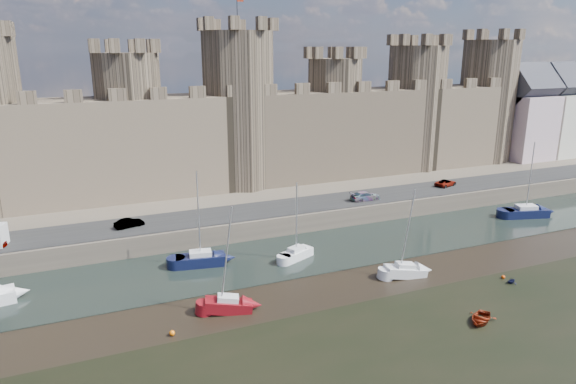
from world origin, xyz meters
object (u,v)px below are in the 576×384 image
at_px(car_2, 365,196).
at_px(car_3, 446,183).
at_px(sailboat_2, 296,253).
at_px(car_1, 129,223).
at_px(sailboat_4, 228,304).
at_px(sailboat_3, 526,212).
at_px(sailboat_5, 405,270).
at_px(sailboat_1, 201,259).

distance_m(car_2, car_3, 15.48).
bearing_deg(sailboat_2, car_2, 9.47).
bearing_deg(sailboat_2, car_1, 122.74).
height_order(car_2, sailboat_4, sailboat_4).
distance_m(car_2, sailboat_3, 22.91).
distance_m(sailboat_4, sailboat_5, 19.21).
bearing_deg(car_2, car_3, -83.38).
relative_size(car_1, sailboat_1, 0.32).
xyz_separation_m(car_1, sailboat_2, (16.93, -10.98, -2.32)).
height_order(sailboat_3, sailboat_5, sailboat_3).
relative_size(car_1, sailboat_5, 0.36).
xyz_separation_m(car_1, sailboat_5, (25.64, -19.54, -2.37)).
distance_m(sailboat_2, sailboat_3, 35.97).
height_order(sailboat_2, sailboat_5, sailboat_5).
height_order(car_3, sailboat_4, sailboat_4).
bearing_deg(car_1, sailboat_3, -115.39).
relative_size(car_1, sailboat_3, 0.32).
bearing_deg(car_1, car_3, -104.04).
xyz_separation_m(car_1, sailboat_4, (6.42, -19.62, -2.33)).
bearing_deg(sailboat_5, car_2, 80.94).
height_order(car_1, sailboat_2, sailboat_2).
xyz_separation_m(car_3, sailboat_4, (-40.76, -20.38, -2.30)).
relative_size(sailboat_3, sailboat_5, 1.13).
xyz_separation_m(sailboat_3, sailboat_4, (-46.45, -9.89, -0.08)).
distance_m(sailboat_1, sailboat_3, 46.40).
height_order(sailboat_2, sailboat_4, sailboat_4).
bearing_deg(sailboat_5, sailboat_1, 159.72).
distance_m(car_2, sailboat_4, 31.55).
distance_m(car_3, sailboat_3, 12.14).
distance_m(car_1, car_2, 31.83).
relative_size(car_3, sailboat_1, 0.36).
height_order(car_3, sailboat_3, sailboat_3).
height_order(car_1, car_3, car_1).
height_order(car_1, sailboat_4, sailboat_4).
bearing_deg(car_3, sailboat_4, 98.40).
bearing_deg(sailboat_3, sailboat_2, -162.54).
bearing_deg(car_2, sailboat_3, -112.45).
distance_m(car_1, sailboat_3, 53.81).
height_order(car_3, sailboat_2, sailboat_2).
xyz_separation_m(sailboat_2, sailboat_4, (-10.51, -8.64, -0.01)).
relative_size(sailboat_1, sailboat_3, 0.99).
bearing_deg(sailboat_3, car_3, 133.97).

